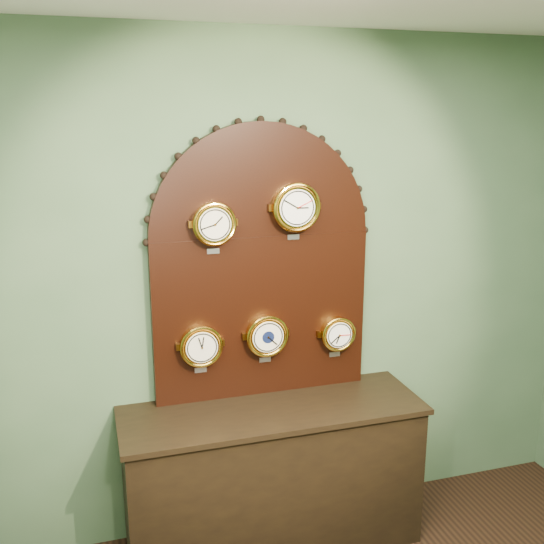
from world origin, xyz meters
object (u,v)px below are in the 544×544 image
object	(u,v)px
shop_counter	(273,479)
roman_clock	(214,224)
barometer	(267,335)
hygrometer	(201,346)
display_board	(261,255)
tide_clock	(337,333)
arabic_clock	(296,207)

from	to	relation	value
shop_counter	roman_clock	world-z (taller)	roman_clock
roman_clock	barometer	size ratio (longest dim) A/B	0.97
hygrometer	roman_clock	bearing A→B (deg)	0.08
shop_counter	display_board	bearing A→B (deg)	90.00
display_board	hygrometer	size ratio (longest dim) A/B	5.42
roman_clock	tide_clock	distance (m)	0.96
roman_clock	hygrometer	bearing A→B (deg)	-179.92
arabic_clock	roman_clock	bearing A→B (deg)	179.89
arabic_clock	barometer	world-z (taller)	arabic_clock
roman_clock	hygrometer	world-z (taller)	roman_clock
hygrometer	tide_clock	xyz separation A→B (m)	(0.78, 0.00, -0.01)
shop_counter	display_board	xyz separation A→B (m)	(0.00, 0.22, 1.23)
barometer	hygrometer	bearing A→B (deg)	179.96
hygrometer	barometer	size ratio (longest dim) A/B	0.98
barometer	tide_clock	size ratio (longest dim) A/B	1.13
barometer	tide_clock	xyz separation A→B (m)	(0.42, 0.00, -0.03)
arabic_clock	barometer	xyz separation A→B (m)	(-0.16, 0.00, -0.70)
display_board	hygrometer	bearing A→B (deg)	-169.35
hygrometer	tide_clock	world-z (taller)	hygrometer
shop_counter	barometer	distance (m)	0.80
shop_counter	barometer	world-z (taller)	barometer
shop_counter	roman_clock	distance (m)	1.46
display_board	arabic_clock	distance (m)	0.32
shop_counter	tide_clock	distance (m)	0.88
arabic_clock	tide_clock	world-z (taller)	arabic_clock
display_board	roman_clock	world-z (taller)	display_board
shop_counter	arabic_clock	xyz separation A→B (m)	(0.17, 0.15, 1.49)
tide_clock	hygrometer	bearing A→B (deg)	-179.94
display_board	hygrometer	distance (m)	0.58
roman_clock	barometer	distance (m)	0.69
shop_counter	hygrometer	bearing A→B (deg)	156.62
display_board	barometer	world-z (taller)	display_board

